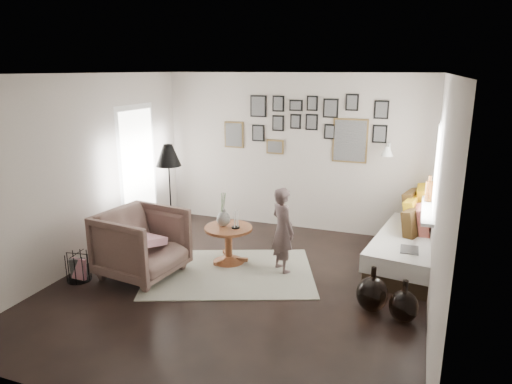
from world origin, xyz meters
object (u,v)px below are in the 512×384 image
(daybed, at_px, (411,243))
(demijohn_small, at_px, (404,306))
(pedestal_table, at_px, (229,246))
(floor_lamp, at_px, (168,159))
(vase, at_px, (223,216))
(child, at_px, (283,230))
(demijohn_large, at_px, (372,294))
(armchair, at_px, (142,244))
(magazine_basket, at_px, (78,267))

(daybed, distance_m, demijohn_small, 1.64)
(pedestal_table, relative_size, floor_lamp, 0.42)
(vase, relative_size, daybed, 0.23)
(daybed, height_order, child, child)
(floor_lamp, xyz_separation_m, child, (1.82, -0.22, -0.79))
(vase, distance_m, floor_lamp, 1.20)
(pedestal_table, height_order, child, child)
(floor_lamp, xyz_separation_m, demijohn_large, (3.09, -0.90, -1.17))
(armchair, relative_size, demijohn_large, 1.82)
(vase, distance_m, demijohn_large, 2.29)
(pedestal_table, height_order, demijohn_small, pedestal_table)
(pedestal_table, relative_size, magazine_basket, 1.83)
(vase, height_order, demijohn_small, vase)
(demijohn_small, relative_size, child, 0.42)
(armchair, bearing_deg, floor_lamp, 15.50)
(armchair, xyz_separation_m, magazine_basket, (-0.70, -0.42, -0.26))
(armchair, relative_size, child, 0.84)
(daybed, bearing_deg, magazine_basket, -144.61)
(armchair, bearing_deg, child, -58.14)
(vase, xyz_separation_m, magazine_basket, (-1.52, -1.21, -0.49))
(daybed, relative_size, floor_lamp, 1.30)
(floor_lamp, bearing_deg, demijohn_small, -16.47)
(magazine_basket, bearing_deg, armchair, 31.06)
(vase, bearing_deg, demijohn_small, -18.28)
(floor_lamp, distance_m, child, 2.00)
(pedestal_table, bearing_deg, demijohn_small, -18.42)
(pedestal_table, xyz_separation_m, armchair, (-0.90, -0.77, 0.20))
(vase, bearing_deg, armchair, -135.97)
(vase, bearing_deg, daybed, 18.21)
(daybed, relative_size, magazine_basket, 5.67)
(daybed, bearing_deg, child, -143.87)
(magazine_basket, distance_m, demijohn_small, 4.02)
(daybed, distance_m, floor_lamp, 3.65)
(daybed, height_order, demijohn_large, daybed)
(vase, relative_size, armchair, 0.49)
(demijohn_large, bearing_deg, child, 152.01)
(floor_lamp, height_order, magazine_basket, floor_lamp)
(vase, relative_size, demijohn_large, 0.89)
(magazine_basket, relative_size, demijohn_small, 0.75)
(daybed, relative_size, armchair, 2.13)
(vase, xyz_separation_m, floor_lamp, (-0.95, 0.20, 0.70))
(pedestal_table, bearing_deg, armchair, -139.37)
(pedestal_table, xyz_separation_m, child, (0.79, -0.01, 0.34))
(pedestal_table, bearing_deg, magazine_basket, -143.29)
(pedestal_table, distance_m, daybed, 2.54)
(pedestal_table, height_order, armchair, armchair)
(floor_lamp, bearing_deg, vase, -11.63)
(demijohn_large, height_order, demijohn_small, demijohn_large)
(armchair, bearing_deg, pedestal_table, -41.82)
(vase, distance_m, armchair, 1.16)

